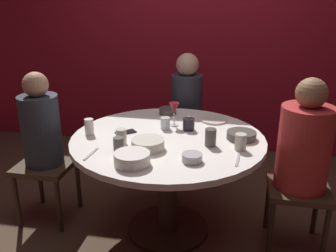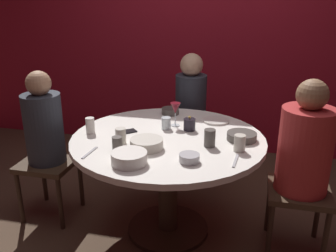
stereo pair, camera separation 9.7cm
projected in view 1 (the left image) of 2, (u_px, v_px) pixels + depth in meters
The scene contains 23 objects.
ground_plane at pixel (168, 229), 2.79m from camera, with size 8.00×8.00×0.00m, color #4C3828.
back_wall at pixel (199, 31), 3.89m from camera, with size 6.00×0.10×2.60m, color maroon.
dining_table at pixel (168, 158), 2.58m from camera, with size 1.33×1.33×0.75m.
seated_diner_left at pixel (41, 132), 2.71m from camera, with size 0.40×0.40×1.17m.
seated_diner_back at pixel (187, 104), 3.35m from camera, with size 0.40×0.40×1.19m.
seated_diner_right at pixel (304, 149), 2.37m from camera, with size 0.40×0.40×1.21m.
candle_holder at pixel (189, 124), 2.64m from camera, with size 0.08×0.08×0.11m.
wine_glass at pixel (175, 109), 2.70m from camera, with size 0.08×0.08×0.18m.
dinner_plate at pixel (214, 120), 2.84m from camera, with size 0.20×0.20×0.01m, color silver.
cell_phone at pixel (126, 132), 2.60m from camera, with size 0.07×0.14×0.01m, color black.
bowl_serving_large at pixel (192, 158), 2.16m from camera, with size 0.12×0.12×0.05m, color #B7B7BC.
bowl_salad_center at pixel (132, 159), 2.12m from camera, with size 0.21×0.21×0.07m, color silver.
bowl_small_white at pixel (168, 111), 2.99m from camera, with size 0.14×0.14×0.05m, color #4C4742.
bowl_sauce_side at pixel (241, 135), 2.49m from camera, with size 0.20×0.20×0.05m, color #4C4742.
bowl_rice_portion at pixel (148, 144), 2.33m from camera, with size 0.21×0.21×0.06m, color beige.
cup_near_candle at pixel (165, 123), 2.66m from camera, with size 0.07×0.07×0.09m, color silver.
cup_by_left_diner at pixel (89, 127), 2.56m from camera, with size 0.06×0.06×0.11m, color silver.
cup_by_right_diner at pixel (118, 144), 2.30m from camera, with size 0.06×0.06×0.09m, color #4C4742.
cup_center_front at pixel (241, 142), 2.30m from camera, with size 0.07×0.07×0.11m, color beige.
cup_far_edge at pixel (211, 137), 2.37m from camera, with size 0.07×0.07×0.11m, color #4C4742.
cup_beside_wine at pixel (121, 137), 2.39m from camera, with size 0.07×0.07×0.10m, color beige.
fork_near_plate at pixel (238, 159), 2.18m from camera, with size 0.02×0.18×0.01m, color #B7B7BC.
knife_near_plate at pixel (91, 154), 2.25m from camera, with size 0.02×0.18×0.01m, color #B7B7BC.
Camera 1 is at (0.45, -2.30, 1.69)m, focal length 39.38 mm.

